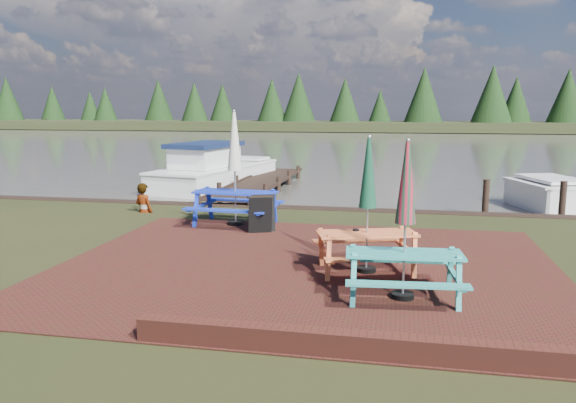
{
  "coord_description": "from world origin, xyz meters",
  "views": [
    {
      "loc": [
        1.62,
        -8.77,
        2.87
      ],
      "look_at": [
        -0.58,
        2.18,
        1.0
      ],
      "focal_mm": 35.0,
      "sensor_mm": 36.0,
      "label": 1
    }
  ],
  "objects_px": {
    "picnic_table_blue": "(235,186)",
    "chalkboard": "(262,214)",
    "person": "(143,184)",
    "picnic_table_red": "(367,226)",
    "jetty": "(259,183)",
    "boat_jetty": "(214,172)",
    "picnic_table_teal": "(404,245)"
  },
  "relations": [
    {
      "from": "picnic_table_blue",
      "to": "chalkboard",
      "type": "xyz_separation_m",
      "value": [
        0.85,
        -0.72,
        -0.53
      ]
    },
    {
      "from": "chalkboard",
      "to": "person",
      "type": "height_order",
      "value": "person"
    },
    {
      "from": "picnic_table_blue",
      "to": "chalkboard",
      "type": "height_order",
      "value": "picnic_table_blue"
    },
    {
      "from": "picnic_table_blue",
      "to": "person",
      "type": "height_order",
      "value": "picnic_table_blue"
    },
    {
      "from": "picnic_table_red",
      "to": "person",
      "type": "distance_m",
      "value": 7.9
    },
    {
      "from": "picnic_table_red",
      "to": "person",
      "type": "relative_size",
      "value": 1.48
    },
    {
      "from": "picnic_table_red",
      "to": "chalkboard",
      "type": "relative_size",
      "value": 2.75
    },
    {
      "from": "picnic_table_blue",
      "to": "jetty",
      "type": "height_order",
      "value": "picnic_table_blue"
    },
    {
      "from": "chalkboard",
      "to": "jetty",
      "type": "xyz_separation_m",
      "value": [
        -2.02,
        7.7,
        -0.33
      ]
    },
    {
      "from": "picnic_table_red",
      "to": "jetty",
      "type": "bearing_deg",
      "value": 96.31
    },
    {
      "from": "picnic_table_blue",
      "to": "boat_jetty",
      "type": "xyz_separation_m",
      "value": [
        -3.2,
        7.78,
        -0.6
      ]
    },
    {
      "from": "picnic_table_red",
      "to": "picnic_table_blue",
      "type": "relative_size",
      "value": 0.85
    },
    {
      "from": "picnic_table_teal",
      "to": "picnic_table_blue",
      "type": "xyz_separation_m",
      "value": [
        -4.05,
        4.73,
        0.14
      ]
    },
    {
      "from": "picnic_table_teal",
      "to": "person",
      "type": "xyz_separation_m",
      "value": [
        -7.05,
        5.9,
        -0.04
      ]
    },
    {
      "from": "boat_jetty",
      "to": "person",
      "type": "bearing_deg",
      "value": -77.11
    },
    {
      "from": "chalkboard",
      "to": "jetty",
      "type": "bearing_deg",
      "value": 83.98
    },
    {
      "from": "picnic_table_teal",
      "to": "jetty",
      "type": "distance_m",
      "value": 12.84
    },
    {
      "from": "jetty",
      "to": "picnic_table_teal",
      "type": "bearing_deg",
      "value": -65.96
    },
    {
      "from": "jetty",
      "to": "boat_jetty",
      "type": "xyz_separation_m",
      "value": [
        -2.02,
        0.8,
        0.26
      ]
    },
    {
      "from": "picnic_table_teal",
      "to": "person",
      "type": "bearing_deg",
      "value": 135.04
    },
    {
      "from": "picnic_table_teal",
      "to": "jetty",
      "type": "bearing_deg",
      "value": 109.01
    },
    {
      "from": "picnic_table_red",
      "to": "boat_jetty",
      "type": "distance_m",
      "value": 13.03
    },
    {
      "from": "chalkboard",
      "to": "jetty",
      "type": "height_order",
      "value": "chalkboard"
    },
    {
      "from": "picnic_table_red",
      "to": "boat_jetty",
      "type": "relative_size",
      "value": 0.34
    },
    {
      "from": "chalkboard",
      "to": "person",
      "type": "bearing_deg",
      "value": 133.11
    },
    {
      "from": "picnic_table_red",
      "to": "picnic_table_teal",
      "type": "bearing_deg",
      "value": -81.52
    },
    {
      "from": "picnic_table_teal",
      "to": "boat_jetty",
      "type": "distance_m",
      "value": 14.46
    },
    {
      "from": "picnic_table_blue",
      "to": "person",
      "type": "distance_m",
      "value": 3.23
    },
    {
      "from": "picnic_table_teal",
      "to": "chalkboard",
      "type": "relative_size",
      "value": 2.77
    },
    {
      "from": "jetty",
      "to": "chalkboard",
      "type": "bearing_deg",
      "value": -75.27
    },
    {
      "from": "chalkboard",
      "to": "boat_jetty",
      "type": "xyz_separation_m",
      "value": [
        -4.05,
        8.5,
        -0.07
      ]
    },
    {
      "from": "picnic_table_red",
      "to": "picnic_table_blue",
      "type": "height_order",
      "value": "picnic_table_blue"
    }
  ]
}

